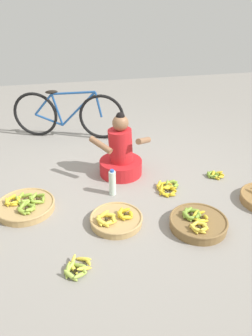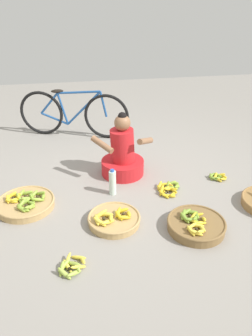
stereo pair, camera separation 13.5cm
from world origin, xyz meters
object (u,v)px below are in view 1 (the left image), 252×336
at_px(bicycle_leaning, 68,115).
at_px(banana_basket_back_left, 25,206).
at_px(banana_basket_near_bicycle, 198,222).
at_px(vendor_woman_front, 121,155).
at_px(banana_basket_front_right, 116,219).
at_px(loose_bananas_back_right, 215,175).
at_px(loose_bananas_mid_right, 77,268).
at_px(loose_bananas_front_left, 168,187).
at_px(water_bottle, 112,183).

bearing_deg(bicycle_leaning, banana_basket_back_left, -107.60).
distance_m(bicycle_leaning, banana_basket_near_bicycle, 2.71).
distance_m(vendor_woman_front, banana_basket_near_bicycle, 1.30).
distance_m(vendor_woman_front, banana_basket_front_right, 1.00).
height_order(banana_basket_front_right, loose_bananas_back_right, banana_basket_front_right).
relative_size(banana_basket_near_bicycle, loose_bananas_mid_right, 1.99).
distance_m(loose_bananas_front_left, loose_bananas_back_right, 0.67).
relative_size(banana_basket_front_right, loose_bananas_mid_right, 1.85).
height_order(bicycle_leaning, banana_basket_near_bicycle, bicycle_leaning).
height_order(loose_bananas_mid_right, water_bottle, water_bottle).
distance_m(banana_basket_back_left, loose_bananas_back_right, 2.23).
bearing_deg(water_bottle, loose_bananas_front_left, -3.90).
distance_m(loose_bananas_mid_right, water_bottle, 1.16).
bearing_deg(loose_bananas_mid_right, banana_basket_near_bicycle, 14.15).
xyz_separation_m(banana_basket_front_right, loose_bananas_back_right, (1.35, 0.62, -0.02)).
bearing_deg(banana_basket_front_right, loose_bananas_back_right, 24.50).
bearing_deg(vendor_woman_front, banana_basket_near_bicycle, -66.89).
relative_size(bicycle_leaning, banana_basket_near_bicycle, 2.93).
bearing_deg(bicycle_leaning, water_bottle, -78.47).
bearing_deg(vendor_woman_front, banana_basket_front_right, -104.60).
bearing_deg(banana_basket_front_right, bicycle_leaning, 97.38).
distance_m(banana_basket_back_left, banana_basket_front_right, 0.97).
relative_size(vendor_woman_front, water_bottle, 2.56).
bearing_deg(banana_basket_near_bicycle, loose_bananas_back_right, 54.72).
xyz_separation_m(banana_basket_front_right, water_bottle, (0.06, 0.52, 0.10)).
height_order(banana_basket_front_right, loose_bananas_front_left, banana_basket_front_right).
xyz_separation_m(banana_basket_back_left, banana_basket_front_right, (0.87, -0.42, -0.00)).
bearing_deg(vendor_woman_front, banana_basket_back_left, -154.81).
bearing_deg(loose_bananas_mid_right, water_bottle, 65.03).
bearing_deg(bicycle_leaning, vendor_woman_front, -67.48).
relative_size(vendor_woman_front, bicycle_leaning, 0.49).
xyz_separation_m(banana_basket_near_bicycle, loose_bananas_front_left, (-0.05, 0.71, -0.03)).
bearing_deg(loose_bananas_back_right, bicycle_leaning, 135.16).
relative_size(banana_basket_back_left, water_bottle, 1.95).
bearing_deg(banana_basket_front_right, water_bottle, 83.17).
xyz_separation_m(bicycle_leaning, loose_bananas_mid_right, (-0.13, -2.78, -0.33)).
bearing_deg(bicycle_leaning, loose_bananas_mid_right, -92.75).
relative_size(bicycle_leaning, loose_bananas_front_left, 4.99).
distance_m(loose_bananas_front_left, loose_bananas_mid_right, 1.51).
distance_m(bicycle_leaning, loose_bananas_back_right, 2.34).
xyz_separation_m(banana_basket_front_right, loose_bananas_mid_right, (-0.43, -0.53, -0.02)).
relative_size(vendor_woman_front, banana_basket_front_right, 1.53).
xyz_separation_m(vendor_woman_front, bicycle_leaning, (-0.54, 1.30, 0.10)).
distance_m(vendor_woman_front, loose_bananas_back_right, 1.18).
bearing_deg(loose_bananas_mid_right, bicycle_leaning, 87.25).
bearing_deg(water_bottle, banana_basket_back_left, -174.30).
bearing_deg(bicycle_leaning, banana_basket_near_bicycle, -67.20).
bearing_deg(water_bottle, bicycle_leaning, 101.53).
relative_size(banana_basket_near_bicycle, loose_bananas_front_left, 1.70).
bearing_deg(loose_bananas_front_left, vendor_woman_front, 133.54).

